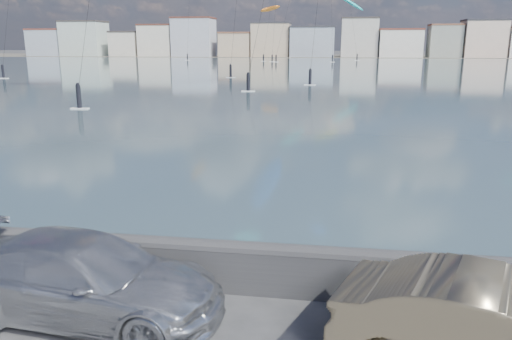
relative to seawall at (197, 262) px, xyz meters
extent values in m
cube|color=#33555E|center=(0.00, 88.80, -0.58)|extent=(500.00, 177.00, 0.00)
cube|color=#4C473D|center=(0.00, 197.30, -0.57)|extent=(500.00, 60.00, 0.00)
cube|color=#28282B|center=(0.00, 0.00, -0.13)|extent=(400.00, 0.35, 0.90)
cylinder|color=#28282B|center=(0.00, 0.00, 0.32)|extent=(400.00, 0.36, 0.36)
cube|color=#9EA8B7|center=(-112.00, 183.30, 4.42)|extent=(14.00, 11.00, 10.00)
cube|color=brown|center=(-112.00, 183.30, 9.72)|extent=(14.28, 11.22, 0.60)
cube|color=#B7C6BC|center=(-96.50, 183.30, 5.92)|extent=(16.00, 12.00, 13.00)
cube|color=#383330|center=(-96.50, 183.30, 12.72)|extent=(16.32, 12.24, 0.60)
cube|color=beige|center=(-79.00, 183.30, 3.92)|extent=(11.00, 10.00, 9.00)
cube|color=#383330|center=(-79.00, 183.30, 8.72)|extent=(11.22, 10.20, 0.60)
cube|color=silver|center=(-66.00, 183.30, 5.17)|extent=(13.00, 11.00, 11.50)
cube|color=#562D23|center=(-66.00, 183.30, 11.22)|extent=(13.26, 11.22, 0.60)
cube|color=#B2B7C6|center=(-51.50, 183.30, 6.42)|extent=(15.00, 12.00, 14.00)
cube|color=#562D23|center=(-51.50, 183.30, 13.72)|extent=(15.30, 12.24, 0.60)
cube|color=#CCB293|center=(-35.00, 183.30, 3.67)|extent=(12.00, 10.00, 8.50)
cube|color=brown|center=(-35.00, 183.30, 8.22)|extent=(12.24, 10.20, 0.60)
cube|color=#CCB293|center=(-21.50, 183.30, 5.42)|extent=(14.00, 11.00, 12.00)
cube|color=#2D2D33|center=(-21.50, 183.30, 11.72)|extent=(14.28, 11.22, 0.60)
cube|color=#9EA8B7|center=(-6.00, 183.30, 4.67)|extent=(16.00, 13.00, 10.50)
cube|color=#2D2D33|center=(-6.00, 183.30, 10.22)|extent=(16.32, 13.26, 0.60)
cube|color=beige|center=(11.00, 183.30, 6.17)|extent=(13.00, 10.00, 13.50)
cube|color=#383330|center=(11.00, 183.30, 13.22)|extent=(13.26, 10.20, 0.60)
cube|color=white|center=(25.50, 183.30, 4.17)|extent=(15.00, 12.00, 9.50)
cube|color=brown|center=(25.50, 183.30, 9.22)|extent=(15.30, 12.24, 0.60)
cube|color=gray|center=(41.00, 183.30, 4.92)|extent=(11.00, 9.00, 11.00)
cube|color=brown|center=(41.00, 183.30, 10.72)|extent=(11.22, 9.18, 0.60)
cube|color=beige|center=(54.00, 183.30, 5.67)|extent=(14.00, 11.00, 12.50)
cube|color=#2D2D33|center=(54.00, 183.30, 12.22)|extent=(14.28, 11.22, 0.60)
imported|color=silver|center=(-1.73, -1.31, 0.16)|extent=(5.31, 2.56, 1.49)
imported|color=tan|center=(5.12, -2.20, 0.21)|extent=(5.09, 3.23, 1.58)
cube|color=white|center=(-44.19, 56.92, -0.53)|extent=(1.40, 0.42, 0.08)
cylinder|color=black|center=(-44.19, 56.92, 0.37)|extent=(0.36, 0.36, 1.70)
sphere|color=black|center=(-44.19, 56.92, 1.27)|extent=(0.28, 0.28, 0.28)
cube|color=white|center=(-0.29, 51.69, -0.53)|extent=(1.40, 0.42, 0.08)
cylinder|color=black|center=(-0.29, 51.69, 0.37)|extent=(0.36, 0.36, 1.70)
sphere|color=black|center=(-0.29, 51.69, 1.27)|extent=(0.28, 0.28, 0.28)
cube|color=white|center=(1.83, 129.38, -0.53)|extent=(1.40, 0.42, 0.08)
cylinder|color=black|center=(1.83, 129.38, 0.37)|extent=(0.36, 0.36, 1.70)
sphere|color=black|center=(1.83, 129.38, 1.27)|extent=(0.28, 0.28, 0.28)
cylinder|color=black|center=(1.21, 137.35, 11.47)|extent=(1.26, 15.96, 21.52)
cube|color=white|center=(-16.53, 26.50, -0.53)|extent=(1.40, 0.42, 0.08)
cylinder|color=black|center=(-16.53, 26.50, 0.37)|extent=(0.36, 0.36, 1.70)
sphere|color=black|center=(-16.53, 26.50, 1.27)|extent=(0.28, 0.28, 0.28)
cube|color=white|center=(-13.20, 127.76, -0.53)|extent=(1.40, 0.42, 0.08)
cylinder|color=black|center=(-13.20, 127.76, 0.37)|extent=(0.36, 0.36, 1.70)
sphere|color=black|center=(-13.20, 127.76, 1.27)|extent=(0.28, 0.28, 0.28)
cylinder|color=black|center=(-11.33, 133.79, 11.49)|extent=(3.76, 12.11, 21.55)
cube|color=white|center=(-6.23, 42.56, -0.53)|extent=(1.40, 0.42, 0.08)
cylinder|color=black|center=(-6.23, 42.56, 0.37)|extent=(0.36, 0.36, 1.70)
sphere|color=black|center=(-6.23, 42.56, 1.27)|extent=(0.28, 0.28, 0.28)
cylinder|color=black|center=(-5.83, 47.13, 6.17)|extent=(0.84, 9.15, 10.92)
ellipsoid|color=orange|center=(-16.93, 144.48, 14.28)|extent=(6.94, 9.41, 3.57)
cube|color=white|center=(-17.35, 133.03, -0.53)|extent=(1.40, 0.42, 0.08)
cylinder|color=black|center=(-17.35, 133.03, 0.37)|extent=(0.36, 0.36, 1.70)
sphere|color=black|center=(-17.35, 133.03, 1.27)|extent=(0.28, 0.28, 0.28)
cylinder|color=black|center=(-17.14, 138.75, 7.50)|extent=(0.46, 11.47, 13.58)
cube|color=white|center=(-14.49, 129.55, -0.53)|extent=(1.40, 0.42, 0.08)
cylinder|color=black|center=(-14.49, 129.55, 0.37)|extent=(0.36, 0.36, 1.70)
sphere|color=black|center=(-14.49, 129.55, 1.27)|extent=(0.28, 0.28, 0.28)
ellipsoid|color=#19BFBF|center=(6.39, 155.52, 16.67)|extent=(9.59, 5.53, 6.33)
cube|color=white|center=(8.89, 143.59, -0.53)|extent=(1.40, 0.42, 0.08)
cylinder|color=black|center=(8.89, 143.59, 0.37)|extent=(0.36, 0.36, 1.70)
sphere|color=black|center=(8.89, 143.59, 1.27)|extent=(0.28, 0.28, 0.28)
cylinder|color=black|center=(7.64, 149.55, 8.70)|extent=(2.53, 11.96, 15.97)
cube|color=white|center=(-40.96, 138.20, -0.53)|extent=(1.40, 0.42, 0.08)
cylinder|color=black|center=(-40.96, 138.20, 0.37)|extent=(0.36, 0.36, 1.70)
sphere|color=black|center=(-40.96, 138.20, 1.27)|extent=(0.28, 0.28, 0.28)
cube|color=white|center=(-12.43, 63.54, -0.53)|extent=(1.40, 0.42, 0.08)
cylinder|color=black|center=(-12.43, 63.54, 0.37)|extent=(0.36, 0.36, 1.70)
sphere|color=black|center=(-12.43, 63.54, 1.27)|extent=(0.28, 0.28, 0.28)
camera|label=1|loc=(2.60, -8.97, 4.26)|focal=35.00mm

